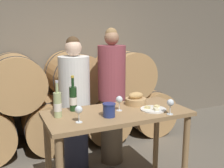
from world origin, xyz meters
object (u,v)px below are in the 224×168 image
at_px(blue_crock, 109,109).
at_px(wine_glass_far_left, 79,110).
at_px(person_right, 112,96).
at_px(wine_glass_center, 170,103).
at_px(person_left, 75,105).
at_px(wine_bottle_white, 58,105).
at_px(wine_glass_left, 119,100).
at_px(wine_bottle_red, 73,99).
at_px(bread_basket, 136,100).
at_px(cheese_plate, 153,109).
at_px(tasting_table, 117,126).

relative_size(blue_crock, wine_glass_far_left, 0.85).
xyz_separation_m(person_right, wine_glass_center, (0.16, -0.98, 0.15)).
distance_m(wine_glass_far_left, wine_glass_center, 0.86).
height_order(person_left, wine_bottle_white, person_left).
height_order(wine_bottle_white, wine_glass_center, wine_bottle_white).
xyz_separation_m(wine_glass_far_left, wine_glass_center, (0.85, -0.14, 0.00)).
xyz_separation_m(wine_bottle_white, wine_glass_left, (0.59, -0.05, -0.01)).
height_order(person_right, blue_crock, person_right).
xyz_separation_m(person_left, wine_bottle_white, (-0.34, -0.63, 0.21)).
distance_m(person_right, wine_glass_center, 1.01).
xyz_separation_m(person_right, wine_bottle_white, (-0.82, -0.63, 0.16)).
distance_m(wine_bottle_red, wine_glass_left, 0.45).
bearing_deg(wine_bottle_white, wine_glass_left, -4.77).
distance_m(bread_basket, wine_glass_far_left, 0.77).
bearing_deg(blue_crock, person_left, 96.42).
bearing_deg(cheese_plate, blue_crock, -179.07).
bearing_deg(cheese_plate, wine_bottle_red, 157.41).
height_order(wine_bottle_red, wine_bottle_white, wine_bottle_red).
relative_size(wine_bottle_red, blue_crock, 2.79).
height_order(blue_crock, wine_glass_far_left, wine_glass_far_left).
relative_size(person_right, blue_crock, 13.69).
bearing_deg(wine_glass_center, wine_glass_left, 142.01).
bearing_deg(wine_bottle_red, wine_bottle_white, -143.94).
distance_m(person_left, wine_bottle_white, 0.75).
relative_size(person_left, person_right, 0.94).
bearing_deg(cheese_plate, bread_basket, 104.42).
distance_m(wine_glass_far_left, wine_glass_left, 0.49).
bearing_deg(person_right, wine_glass_center, -80.50).
xyz_separation_m(person_left, wine_glass_center, (0.64, -0.98, 0.20)).
bearing_deg(wine_bottle_white, wine_glass_center, -19.69).
xyz_separation_m(blue_crock, cheese_plate, (0.48, 0.01, -0.06)).
xyz_separation_m(wine_bottle_red, cheese_plate, (0.73, -0.30, -0.11)).
bearing_deg(wine_bottle_red, wine_glass_left, -23.72).
relative_size(tasting_table, wine_glass_center, 9.49).
xyz_separation_m(wine_bottle_red, wine_bottle_white, (-0.18, -0.13, -0.00)).
bearing_deg(wine_glass_center, wine_glass_far_left, 170.85).
distance_m(person_left, wine_bottle_red, 0.57).
relative_size(wine_bottle_red, wine_bottle_white, 1.03).
xyz_separation_m(wine_bottle_white, wine_glass_far_left, (0.13, -0.21, -0.01)).
bearing_deg(wine_glass_center, person_left, 123.20).
bearing_deg(wine_glass_left, person_left, 110.67).
relative_size(person_right, wine_glass_left, 11.64).
relative_size(wine_bottle_red, wine_glass_far_left, 2.37).
distance_m(tasting_table, wine_bottle_white, 0.63).
xyz_separation_m(person_left, person_right, (0.48, -0.00, 0.06)).
xyz_separation_m(person_left, cheese_plate, (0.57, -0.80, 0.10)).
distance_m(wine_bottle_red, cheese_plate, 0.80).
height_order(wine_bottle_red, cheese_plate, wine_bottle_red).
bearing_deg(wine_glass_left, cheese_plate, -21.09).
distance_m(wine_bottle_white, wine_glass_center, 1.04).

